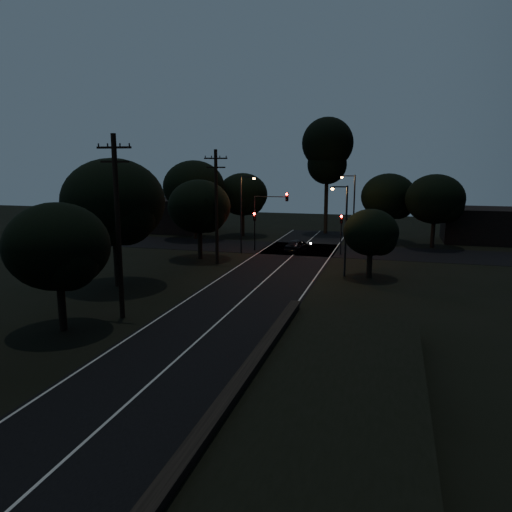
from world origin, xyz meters
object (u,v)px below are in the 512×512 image
Objects in this scene: tall_pine at (327,150)px; signal_mast at (270,210)px; utility_pole_mid at (118,224)px; signal_left at (255,224)px; streetlight_b at (352,206)px; signal_right at (341,227)px; utility_pole_far at (216,205)px; streetlight_c at (344,224)px; streetlight_a at (243,209)px; car at (298,246)px.

tall_pine is 16.84m from signal_mast.
utility_pole_mid reaches higher than signal_left.
streetlight_b reaches higher than signal_left.
utility_pole_far is at bearing -143.00° from signal_right.
signal_right is at bearing 97.02° from streetlight_c.
utility_pole_far is 1.31× the size of streetlight_a.
utility_pole_mid reaches higher than streetlight_a.
utility_pole_far is at bearing -111.11° from signal_mast.
tall_pine is 17.95m from car.
signal_mast is at bearing -104.62° from tall_pine.
utility_pole_far is 24.64m from tall_pine.
signal_left is at bearing -110.46° from tall_pine.
signal_mast is (-3.91, -15.01, -6.55)m from tall_pine.
signal_right is at bearing -76.51° from tall_pine.
signal_left is 2.26m from signal_mast.
streetlight_b is (10.61, 6.00, 0.00)m from streetlight_a.
signal_left is (1.40, 24.99, -2.90)m from utility_pole_mid.
signal_left is 1.00× the size of signal_right.
signal_mast is at bearing 22.05° from car.
streetlight_c is at bearing -87.86° from streetlight_b.
signal_right is 0.51× the size of streetlight_a.
signal_left is at bearing -157.95° from streetlight_b.
streetlight_b is at bearing 80.00° from signal_right.
streetlight_a reaches higher than streetlight_c.
utility_pole_mid is 26.48m from car.
streetlight_a is (-6.31, -17.00, -6.25)m from tall_pine.
streetlight_c is (10.43, -9.99, 1.51)m from signal_left.
tall_pine is 3.68× the size of signal_right.
streetlight_c is at bearing -9.60° from utility_pole_far.
utility_pole_mid is 25.19m from signal_left.
streetlight_c is (0.52, -14.00, -0.29)m from streetlight_b.
utility_pole_mid is at bearing -99.93° from tall_pine.
streetlight_b is 14.01m from streetlight_c.
utility_pole_far reaches higher than signal_right.
car is (-5.74, 10.27, -3.67)m from streetlight_c.
streetlight_a is 2.01× the size of car.
signal_mast is at bearing 0.13° from signal_left.
utility_pole_mid reaches higher than signal_right.
utility_pole_far is 6.10m from streetlight_a.
streetlight_a is 13.72m from streetlight_c.
signal_mast reaches higher than signal_left.
signal_mast is (3.09, 24.99, -1.40)m from utility_pole_mid.
signal_left is 10.84m from streetlight_b.
utility_pole_mid is 2.68× the size of signal_left.
car is (3.01, 0.28, -3.66)m from signal_mast.
tall_pine is 19.18m from streetlight_a.
car is at bearing 76.45° from utility_pole_mid.
signal_mast is at bearing 82.96° from utility_pole_mid.
utility_pole_far is (0.00, 17.00, -0.25)m from utility_pole_mid.
streetlight_a reaches higher than signal_left.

